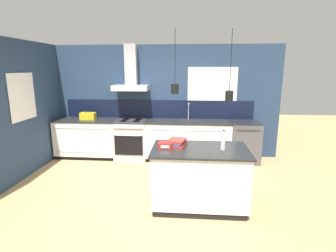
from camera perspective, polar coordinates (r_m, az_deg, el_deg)
name	(u,v)px	position (r m, az deg, el deg)	size (l,w,h in m)	color
ground_plane	(145,191)	(4.66, -4.96, -14.00)	(16.00, 16.00, 0.00)	tan
wall_back	(157,99)	(6.20, -2.37, 5.81)	(5.60, 2.46, 2.60)	navy
wall_left	(27,109)	(5.80, -28.42, 3.36)	(0.08, 3.80, 2.60)	navy
counter_run_left	(87,138)	(6.48, -17.18, -2.50)	(1.42, 0.64, 0.91)	black
counter_run_sink	(188,140)	(6.02, 4.38, -3.09)	(1.90, 0.64, 1.30)	black
oven_range	(132,139)	(6.16, -7.93, -2.87)	(0.73, 0.66, 0.91)	#B5B5BA
dishwasher	(244,142)	(6.15, 16.27, -3.29)	(0.64, 0.65, 0.91)	#4C4C51
kitchen_island	(199,177)	(4.07, 6.82, -10.97)	(1.43, 0.89, 0.91)	black
bottle_on_island	(223,142)	(3.88, 11.93, -3.33)	(0.07, 0.07, 0.30)	silver
book_stack	(177,143)	(4.00, 2.00, -3.66)	(0.31, 0.37, 0.11)	#B2332D
red_supply_box	(165,145)	(3.90, -0.55, -4.20)	(0.21, 0.16, 0.09)	red
yellow_toolbox	(88,116)	(6.34, -17.03, 2.10)	(0.34, 0.18, 0.19)	gold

